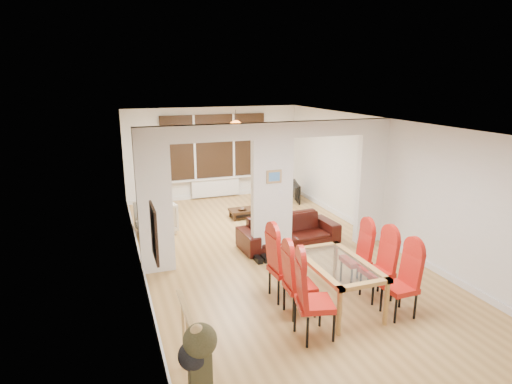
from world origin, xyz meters
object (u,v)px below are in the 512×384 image
dining_chair_rb (377,267)px  dining_chair_lc (285,265)px  dining_chair_ra (400,283)px  dining_chair_lb (300,281)px  bottle (255,204)px  coffee_table (249,213)px  dining_table (337,284)px  dining_chair_la (315,297)px  sofa (289,231)px  armchair (156,218)px  television (293,192)px  person (157,195)px  dining_chair_rc (356,256)px  bowl (242,209)px

dining_chair_rb → dining_chair_lc: bearing=157.5°
dining_chair_ra → dining_chair_lb: bearing=157.2°
dining_chair_rb → bottle: (-0.44, 4.45, -0.17)m
dining_chair_lc → coffee_table: size_ratio=1.19×
dining_table → dining_chair_la: size_ratio=1.30×
sofa → armchair: 3.01m
dining_chair_ra → television: dining_chair_ra is taller
dining_chair_lc → person: bearing=108.7°
dining_chair_la → dining_chair_rc: size_ratio=1.14×
dining_chair_rc → television: 5.16m
dining_chair_ra → television: (1.08, 6.06, -0.26)m
dining_chair_rc → bowl: 4.04m
sofa → person: bearing=141.8°
sofa → person: person is taller
dining_chair_la → person: bearing=120.1°
dining_chair_rb → dining_chair_ra: bearing=-91.2°
dining_chair_rb → sofa: size_ratio=0.51×
dining_chair_la → dining_chair_rb: size_ratio=1.11×
dining_chair_la → dining_chair_rc: bearing=53.2°
armchair → bowl: armchair is taller
sofa → person: 3.03m
dining_table → coffee_table: dining_table is taller
dining_chair_lb → bottle: 4.56m
person → sofa: bearing=56.5°
bottle → dining_chair_rb: bearing=-84.4°
dining_chair_lc → bowl: size_ratio=5.41×
dining_chair_rc → bottle: dining_chair_rc is taller
dining_chair_lc → television: dining_chair_lc is taller
bowl → dining_chair_la: bearing=-97.0°
dining_table → bottle: bearing=86.7°
sofa → coffee_table: sofa is taller
dining_table → dining_chair_la: (-0.71, -0.63, 0.23)m
dining_chair_la → dining_chair_rc: 1.74m
armchair → television: size_ratio=0.87×
dining_chair_lb → person: person is taller
dining_chair_rc → bowl: (-0.71, 3.97, -0.27)m
dining_chair_ra → bottle: bearing=93.5°
dining_chair_ra → dining_chair_lc: bearing=140.7°
dining_chair_rb → coffee_table: size_ratio=1.11×
person → coffee_table: (2.26, 0.35, -0.76)m
dining_table → person: bearing=117.3°
dining_table → person: size_ratio=0.87×
sofa → bowl: size_ratio=10.02×
sofa → bottle: (-0.05, 1.94, 0.05)m
dining_chair_rc → sofa: (-0.32, 2.01, -0.21)m
dining_table → dining_chair_rb: 0.71m
dining_chair_ra → dining_chair_la: bearing=-178.8°
dining_chair_la → television: size_ratio=1.27×
bottle → bowl: (-0.33, 0.02, -0.11)m
dining_chair_lb → dining_chair_ra: (1.34, -0.52, -0.00)m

